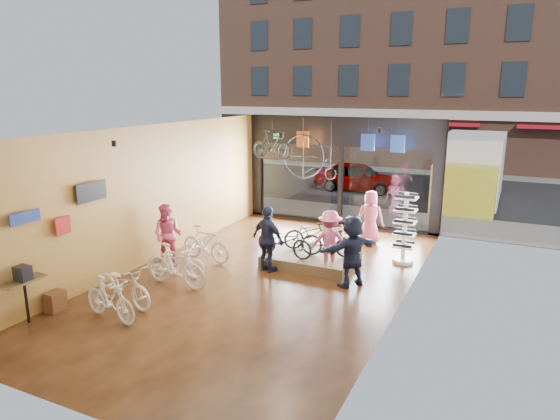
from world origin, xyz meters
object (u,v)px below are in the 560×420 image
Objects in this scene: box_truck at (469,172)px; customer_3 at (330,242)px; display_platform at (311,259)px; customer_5 at (352,251)px; display_bike_right at (313,233)px; penny_farthing at (312,159)px; customer_4 at (370,217)px; hung_bike at (272,145)px; display_bike_mid at (329,240)px; street_car at (358,176)px; floor_bike_5 at (206,244)px; floor_bike_1 at (110,299)px; customer_2 at (268,239)px; display_bike_left at (284,241)px; sunglasses_rack at (405,228)px; customer_1 at (168,235)px; floor_bike_2 at (124,285)px; floor_bike_3 at (176,266)px; floor_bike_4 at (175,261)px.

box_truck is 4.32× the size of customer_3.
display_platform is (-3.19, -9.40, -1.27)m from box_truck.
display_bike_right is at bearing -96.99° from customer_5.
penny_farthing is at bearing 112.35° from display_platform.
customer_5 is (0.54, -3.61, 0.06)m from customer_4.
customer_3 is 4.79m from hung_bike.
display_bike_mid is at bearing 74.13° from customer_4.
floor_bike_5 is at bearing 175.22° from street_car.
customer_4 reaches higher than floor_bike_1.
display_bike_left is at bearing -97.12° from customer_2.
display_platform is 1.44× the size of customer_3.
display_bike_left is at bearing -110.86° from box_truck.
sunglasses_rack is at bearing -52.63° from display_bike_left.
floor_bike_5 is at bearing 37.69° from customer_4.
hung_bike is at bearing 37.65° from display_bike_left.
display_bike_right is 2.54m from sunglasses_rack.
display_bike_left is at bearing 57.20° from customer_4.
box_truck reaches higher than display_bike_right.
customer_4 is at bearing -108.31° from box_truck.
customer_4 is at bearing 30.61° from customer_1.
floor_bike_5 is 1.06× the size of hung_bike.
display_bike_mid is (3.04, 4.98, 0.29)m from floor_bike_1.
floor_bike_2 is at bearing -172.59° from floor_bike_5.
penny_farthing is (-1.89, 3.35, 1.67)m from customer_3.
display_bike_mid reaches higher than display_bike_right.
customer_1 reaches higher than customer_3.
customer_2 is 4.36m from penny_farthing.
hung_bike reaches higher than display_bike_mid.
floor_bike_1 is 0.93× the size of customer_3.
customer_3 is (4.20, 1.37, -0.02)m from customer_1.
customer_1 reaches higher than floor_bike_5.
display_bike_right is (2.26, 3.40, 0.21)m from floor_bike_3.
floor_bike_5 is at bearing -53.84° from customer_5.
hung_bike is (0.32, 5.01, 2.51)m from floor_bike_4.
display_bike_right is at bearing -55.35° from floor_bike_4.
customer_4 is at bearing -15.76° from floor_bike_1.
floor_bike_2 is 1.01× the size of customer_5.
customer_1 is at bearing 171.91° from street_car.
customer_1 is (-0.73, 0.68, 0.43)m from floor_bike_4.
street_car is at bearing 6.16° from floor_bike_1.
customer_5 reaches higher than customer_3.
box_truck is 7.86m from penny_farthing.
floor_bike_3 is 4.11m from display_bike_mid.
floor_bike_1 is at bearing -9.33° from customer_5.
street_car is 10.99m from display_bike_left.
display_bike_right is at bearing 41.70° from display_bike_mid.
display_platform is 0.80m from display_bike_mid.
street_car is 2.23× the size of floor_bike_2.
customer_5 reaches higher than floor_bike_4.
customer_1 is at bearing 34.70° from floor_bike_4.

